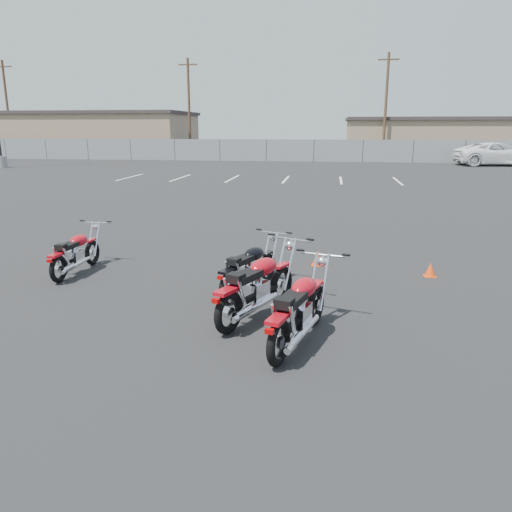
# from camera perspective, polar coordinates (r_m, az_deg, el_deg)

# --- Properties ---
(ground) EXTENTS (120.00, 120.00, 0.00)m
(ground) POSITION_cam_1_polar(r_m,az_deg,el_deg) (8.22, -2.00, -5.38)
(ground) COLOR black
(ground) RESTS_ON ground
(motorcycle_front_red) EXTENTS (0.71, 1.84, 0.90)m
(motorcycle_front_red) POSITION_cam_1_polar(r_m,az_deg,el_deg) (10.36, -19.90, 0.32)
(motorcycle_front_red) COLOR black
(motorcycle_front_red) RESTS_ON ground
(motorcycle_second_black) EXTENTS (1.06, 1.88, 0.94)m
(motorcycle_second_black) POSITION_cam_1_polar(r_m,az_deg,el_deg) (8.63, -0.75, -1.43)
(motorcycle_second_black) COLOR black
(motorcycle_second_black) RESTS_ON ground
(motorcycle_third_red) EXTENTS (1.02, 2.10, 1.03)m
(motorcycle_third_red) POSITION_cam_1_polar(r_m,az_deg,el_deg) (6.61, 4.99, -6.13)
(motorcycle_third_red) COLOR black
(motorcycle_third_red) RESTS_ON ground
(motorcycle_rear_red) EXTENTS (1.29, 2.13, 1.07)m
(motorcycle_rear_red) POSITION_cam_1_polar(r_m,az_deg,el_deg) (7.47, 0.16, -3.50)
(motorcycle_rear_red) COLOR black
(motorcycle_rear_red) RESTS_ON ground
(training_cone_near) EXTENTS (0.23, 0.23, 0.27)m
(training_cone_near) POSITION_cam_1_polar(r_m,az_deg,el_deg) (10.17, 19.30, -1.48)
(training_cone_near) COLOR #F6420C
(training_cone_near) RESTS_ON ground
(training_cone_extra) EXTENTS (0.27, 0.27, 0.32)m
(training_cone_extra) POSITION_cam_1_polar(r_m,az_deg,el_deg) (10.45, 7.14, -0.22)
(training_cone_extra) COLOR #F6420C
(training_cone_extra) RESTS_ON ground
(chainlink_fence) EXTENTS (80.06, 0.06, 1.80)m
(chainlink_fence) POSITION_cam_1_polar(r_m,az_deg,el_deg) (42.66, 6.63, 11.87)
(chainlink_fence) COLOR slate
(chainlink_fence) RESTS_ON ground
(tan_building_west) EXTENTS (18.40, 10.40, 4.30)m
(tan_building_west) POSITION_cam_1_polar(r_m,az_deg,el_deg) (54.85, -17.35, 13.21)
(tan_building_west) COLOR #917B5D
(tan_building_west) RESTS_ON ground
(tan_building_east) EXTENTS (14.40, 9.40, 3.70)m
(tan_building_east) POSITION_cam_1_polar(r_m,az_deg,el_deg) (52.32, 18.31, 12.78)
(tan_building_east) COLOR #917B5D
(tan_building_east) RESTS_ON ground
(utility_pole_a) EXTENTS (1.80, 0.24, 9.00)m
(utility_pole_a) POSITION_cam_1_polar(r_m,az_deg,el_deg) (56.23, -26.54, 14.98)
(utility_pole_a) COLOR #442F1F
(utility_pole_a) RESTS_ON ground
(utility_pole_b) EXTENTS (1.80, 0.24, 9.00)m
(utility_pole_b) POSITION_cam_1_polar(r_m,az_deg,el_deg) (49.49, -7.66, 16.58)
(utility_pole_b) COLOR #442F1F
(utility_pole_b) RESTS_ON ground
(utility_pole_c) EXTENTS (1.80, 0.24, 9.00)m
(utility_pole_c) POSITION_cam_1_polar(r_m,az_deg,el_deg) (46.86, 14.61, 16.38)
(utility_pole_c) COLOR #442F1F
(utility_pole_c) RESTS_ON ground
(parking_line_stripes) EXTENTS (15.12, 4.00, 0.01)m
(parking_line_stripes) POSITION_cam_1_polar(r_m,az_deg,el_deg) (28.01, 0.33, 8.79)
(parking_line_stripes) COLOR silver
(parking_line_stripes) RESTS_ON ground
(white_van) EXTENTS (3.53, 7.28, 2.67)m
(white_van) POSITION_cam_1_polar(r_m,az_deg,el_deg) (42.01, 25.93, 11.10)
(white_van) COLOR white
(white_van) RESTS_ON ground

